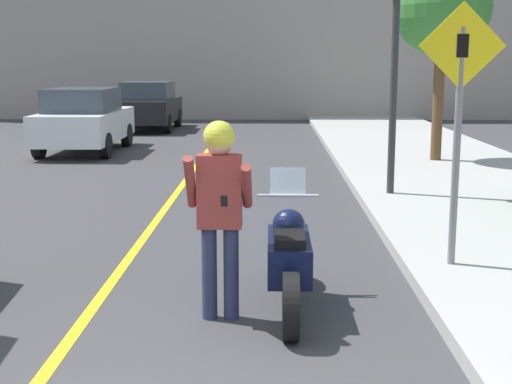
% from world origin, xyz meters
% --- Properties ---
extents(road_center_line, '(0.12, 36.00, 0.01)m').
position_xyz_m(road_center_line, '(-0.60, 6.00, 0.00)').
color(road_center_line, yellow).
rests_on(road_center_line, ground).
extents(building_backdrop, '(28.00, 1.20, 9.29)m').
position_xyz_m(building_backdrop, '(0.00, 26.00, 4.64)').
color(building_backdrop, gray).
rests_on(building_backdrop, ground).
extents(motorcycle, '(0.62, 2.16, 1.28)m').
position_xyz_m(motorcycle, '(1.29, 2.48, 0.49)').
color(motorcycle, black).
rests_on(motorcycle, ground).
extents(person_biker, '(0.59, 0.49, 1.83)m').
position_xyz_m(person_biker, '(0.66, 2.17, 1.14)').
color(person_biker, '#282D4C').
rests_on(person_biker, ground).
extents(crossing_sign, '(0.91, 0.08, 2.81)m').
position_xyz_m(crossing_sign, '(3.10, 3.52, 1.84)').
color(crossing_sign, slate).
rests_on(crossing_sign, sidewalk_curb).
extents(traffic_light, '(0.26, 0.30, 3.99)m').
position_xyz_m(traffic_light, '(3.14, 7.82, 2.91)').
color(traffic_light, '#2D2D30').
rests_on(traffic_light, sidewalk_curb).
extents(street_tree, '(2.15, 2.15, 4.47)m').
position_xyz_m(street_tree, '(4.85, 12.07, 3.52)').
color(street_tree, brown).
rests_on(street_tree, sidewalk_curb).
extents(parked_car_white, '(1.88, 4.20, 1.68)m').
position_xyz_m(parked_car_white, '(-3.79, 14.49, 0.86)').
color(parked_car_white, black).
rests_on(parked_car_white, ground).
extents(parked_car_black, '(1.88, 4.20, 1.68)m').
position_xyz_m(parked_car_black, '(-3.17, 20.80, 0.86)').
color(parked_car_black, black).
rests_on(parked_car_black, ground).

